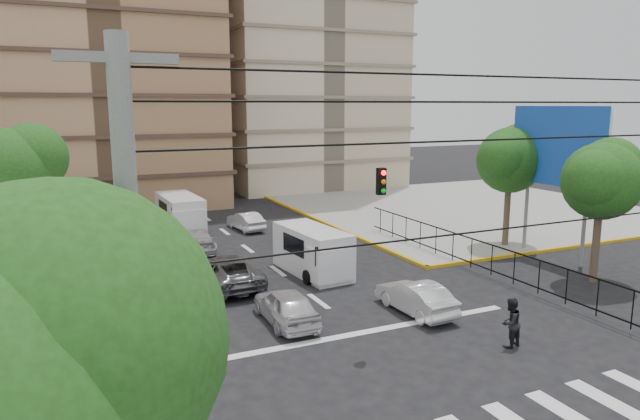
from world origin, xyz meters
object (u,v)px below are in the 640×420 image
van_left_lane (181,215)px  car_silver_front_left (286,306)px  van_right_lane (314,253)px  car_white_front_right (416,297)px  traffic_light_nw (116,234)px  pedestrian_crosswalk (510,323)px

van_left_lane → car_silver_front_left: 17.46m
van_right_lane → van_left_lane: van_left_lane is taller
car_white_front_right → car_silver_front_left: bearing=-15.2°
van_left_lane → car_white_front_right: 19.48m
car_silver_front_left → car_white_front_right: car_silver_front_left is taller
van_right_lane → car_silver_front_left: bearing=-128.9°
traffic_light_nw → pedestrian_crosswalk: 15.58m
van_left_lane → pedestrian_crosswalk: (6.77, -22.77, -0.31)m
car_white_front_right → traffic_light_nw: bearing=-30.0°
car_silver_front_left → car_white_front_right: size_ratio=1.01×
van_left_lane → car_white_front_right: bearing=-75.3°
traffic_light_nw → van_left_lane: traffic_light_nw is taller
traffic_light_nw → car_silver_front_left: 7.61m
van_left_lane → traffic_light_nw: bearing=-113.9°
car_white_front_right → pedestrian_crosswalk: pedestrian_crosswalk is taller
traffic_light_nw → van_left_lane: (5.12, 12.94, -1.92)m
pedestrian_crosswalk → traffic_light_nw: bearing=-53.0°
van_left_lane → car_white_front_right: size_ratio=1.39×
van_right_lane → car_silver_front_left: 6.49m
van_right_lane → van_left_lane: 12.76m
van_left_lane → car_silver_front_left: size_ratio=1.37×
car_silver_front_left → pedestrian_crosswalk: pedestrian_crosswalk is taller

